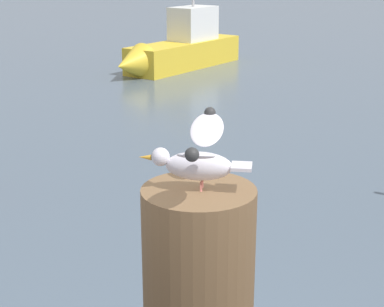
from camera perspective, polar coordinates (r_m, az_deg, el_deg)
seagull at (r=2.09m, az=0.53°, el=-0.29°), size 0.39×0.54×0.23m
boat_yellow at (r=18.69m, az=-1.32°, el=9.63°), size 4.25×4.63×3.91m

